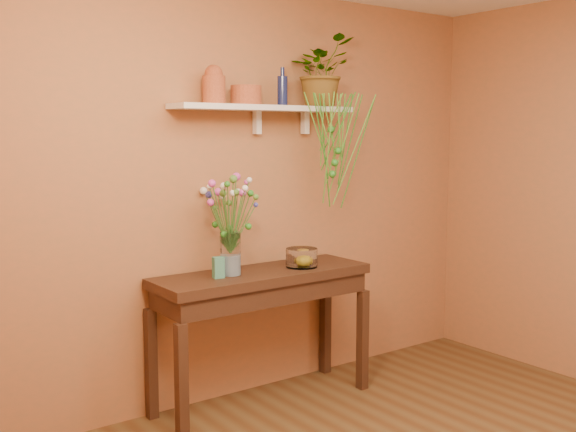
# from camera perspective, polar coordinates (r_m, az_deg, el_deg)

# --- Properties ---
(room) EXTENTS (4.04, 4.04, 2.70)m
(room) POSITION_cam_1_polar(r_m,az_deg,el_deg) (3.10, 17.18, -0.98)
(room) COLOR brown
(room) RESTS_ON ground
(sideboard) EXTENTS (1.45, 0.47, 0.88)m
(sideboard) POSITION_cam_1_polar(r_m,az_deg,el_deg) (4.42, -2.16, -6.23)
(sideboard) COLOR #3C2416
(sideboard) RESTS_ON ground
(wall_shelf) EXTENTS (1.30, 0.24, 0.19)m
(wall_shelf) POSITION_cam_1_polar(r_m,az_deg,el_deg) (4.48, -1.85, 8.94)
(wall_shelf) COLOR white
(wall_shelf) RESTS_ON room
(terracotta_jug) EXTENTS (0.18, 0.18, 0.24)m
(terracotta_jug) POSITION_cam_1_polar(r_m,az_deg,el_deg) (4.27, -6.21, 10.82)
(terracotta_jug) COLOR #B05631
(terracotta_jug) RESTS_ON wall_shelf
(terracotta_pot) EXTENTS (0.21, 0.21, 0.12)m
(terracotta_pot) POSITION_cam_1_polar(r_m,az_deg,el_deg) (4.38, -3.53, 10.05)
(terracotta_pot) COLOR #B05631
(terracotta_pot) RESTS_ON wall_shelf
(blue_bottle) EXTENTS (0.08, 0.08, 0.25)m
(blue_bottle) POSITION_cam_1_polar(r_m,az_deg,el_deg) (4.53, -0.47, 10.47)
(blue_bottle) COLOR #141C48
(blue_bottle) RESTS_ON wall_shelf
(spider_plant) EXTENTS (0.50, 0.46, 0.47)m
(spider_plant) POSITION_cam_1_polar(r_m,az_deg,el_deg) (4.73, 2.76, 11.97)
(spider_plant) COLOR #2A7720
(spider_plant) RESTS_ON wall_shelf
(plant_fronds) EXTENTS (0.56, 0.33, 0.78)m
(plant_fronds) POSITION_cam_1_polar(r_m,az_deg,el_deg) (4.59, 4.01, 5.98)
(plant_fronds) COLOR #2A7720
(plant_fronds) RESTS_ON wall_shelf
(glass_vase) EXTENTS (0.13, 0.13, 0.27)m
(glass_vase) POSITION_cam_1_polar(r_m,az_deg,el_deg) (4.27, -4.83, -3.42)
(glass_vase) COLOR white
(glass_vase) RESTS_ON sideboard
(bouquet) EXTENTS (0.37, 0.40, 0.49)m
(bouquet) POSITION_cam_1_polar(r_m,az_deg,el_deg) (4.23, -4.99, 1.21)
(bouquet) COLOR #386B28
(bouquet) RESTS_ON glass_vase
(glass_bowl) EXTENTS (0.21, 0.21, 0.12)m
(glass_bowl) POSITION_cam_1_polar(r_m,az_deg,el_deg) (4.51, 1.14, -3.56)
(glass_bowl) COLOR white
(glass_bowl) RESTS_ON sideboard
(lemon) EXTENTS (0.08, 0.08, 0.08)m
(lemon) POSITION_cam_1_polar(r_m,az_deg,el_deg) (4.52, 1.27, -3.71)
(lemon) COLOR yellow
(lemon) RESTS_ON glass_bowl
(carton) EXTENTS (0.07, 0.06, 0.13)m
(carton) POSITION_cam_1_polar(r_m,az_deg,el_deg) (4.19, -5.84, -4.30)
(carton) COLOR teal
(carton) RESTS_ON sideboard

